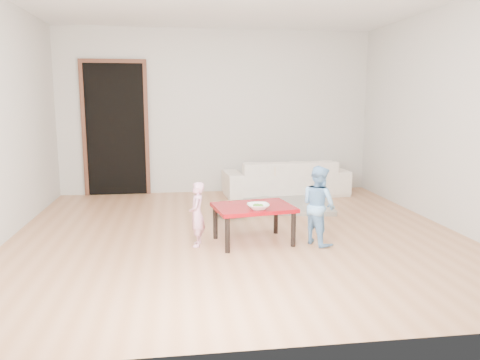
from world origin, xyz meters
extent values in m
cube|color=#B2774C|center=(0.00, 0.00, 0.00)|extent=(5.00, 5.00, 0.01)
cube|color=beige|center=(0.00, 2.50, 1.30)|extent=(5.00, 0.02, 2.60)
cube|color=beige|center=(2.50, 0.00, 1.30)|extent=(0.02, 5.00, 2.60)
imported|color=white|center=(1.04, 2.05, 0.28)|extent=(1.97, 0.87, 0.56)
cube|color=orange|center=(0.61, 1.92, 0.44)|extent=(0.57, 0.54, 0.13)
imported|color=white|center=(0.14, -0.53, 0.43)|extent=(0.22, 0.22, 0.06)
imported|color=pink|center=(-0.47, -0.39, 0.33)|extent=(0.19, 0.26, 0.67)
imported|color=#609DDE|center=(0.79, -0.49, 0.41)|extent=(0.45, 0.50, 0.83)
imported|color=teal|center=(0.02, 0.83, 0.07)|extent=(0.46, 0.46, 0.14)
camera|label=1|loc=(-0.68, -5.08, 1.50)|focal=35.00mm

